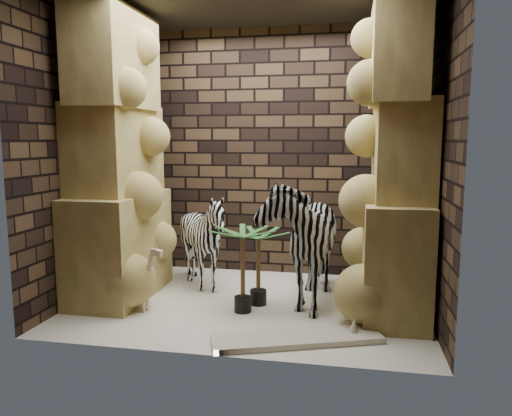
% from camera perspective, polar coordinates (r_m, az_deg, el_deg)
% --- Properties ---
extents(floor, '(3.50, 3.50, 0.00)m').
position_cam_1_polar(floor, '(5.11, -0.90, -11.05)').
color(floor, silver).
rests_on(floor, ground).
extents(wall_back, '(3.50, 0.00, 3.50)m').
position_cam_1_polar(wall_back, '(6.06, 1.51, 6.40)').
color(wall_back, black).
rests_on(wall_back, ground).
extents(wall_front, '(3.50, 0.00, 3.50)m').
position_cam_1_polar(wall_front, '(3.62, -5.02, 5.31)').
color(wall_front, black).
rests_on(wall_front, ground).
extents(wall_left, '(0.00, 3.00, 3.00)m').
position_cam_1_polar(wall_left, '(5.47, -19.28, 5.79)').
color(wall_left, black).
rests_on(wall_left, ground).
extents(wall_right, '(0.00, 3.00, 3.00)m').
position_cam_1_polar(wall_right, '(4.79, 20.11, 5.50)').
color(wall_right, black).
rests_on(wall_right, ground).
extents(rock_pillar_left, '(0.68, 1.30, 3.00)m').
position_cam_1_polar(rock_pillar_left, '(5.30, -15.99, 5.87)').
color(rock_pillar_left, '#D2BA68').
rests_on(rock_pillar_left, floor).
extents(rock_pillar_right, '(0.58, 1.25, 3.00)m').
position_cam_1_polar(rock_pillar_right, '(4.75, 16.16, 5.66)').
color(rock_pillar_right, '#D2BA68').
rests_on(rock_pillar_right, floor).
extents(zebra_right, '(0.71, 1.30, 1.53)m').
position_cam_1_polar(zebra_right, '(5.03, 5.28, -2.38)').
color(zebra_right, white).
rests_on(zebra_right, floor).
extents(zebra_left, '(1.00, 1.19, 0.99)m').
position_cam_1_polar(zebra_left, '(5.50, -6.11, -4.36)').
color(zebra_left, white).
rests_on(zebra_left, floor).
extents(giraffe_toy, '(0.37, 0.18, 0.69)m').
position_cam_1_polar(giraffe_toy, '(4.96, -13.72, -7.73)').
color(giraffe_toy, beige).
rests_on(giraffe_toy, floor).
extents(palm_front, '(0.36, 0.36, 0.78)m').
position_cam_1_polar(palm_front, '(4.97, 0.27, -6.87)').
color(palm_front, '#1D5E1B').
rests_on(palm_front, floor).
extents(palm_back, '(0.36, 0.36, 0.84)m').
position_cam_1_polar(palm_back, '(4.76, -1.55, -7.19)').
color(palm_back, '#1D5E1B').
rests_on(palm_back, floor).
extents(surfboard, '(1.45, 0.82, 0.05)m').
position_cam_1_polar(surfboard, '(4.23, 4.78, -14.91)').
color(surfboard, beige).
rests_on(surfboard, floor).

